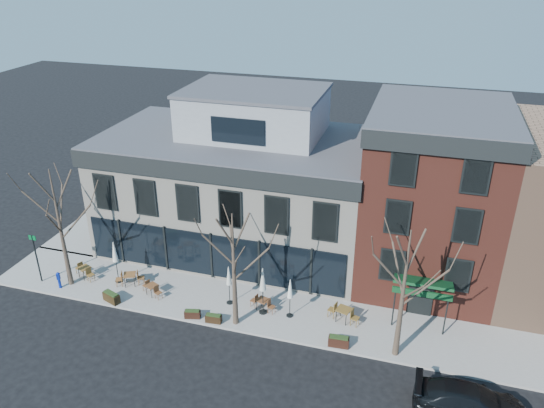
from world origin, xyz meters
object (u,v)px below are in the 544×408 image
(parked_sedan, at_px, (471,403))
(call_box, at_px, (59,279))
(cafe_set_0, at_px, (85,271))
(umbrella_0, at_px, (115,254))

(parked_sedan, xyz_separation_m, call_box, (-24.51, 3.14, 0.01))
(parked_sedan, bearing_deg, call_box, 82.68)
(call_box, relative_size, cafe_set_0, 0.66)
(cafe_set_0, bearing_deg, umbrella_0, 5.04)
(parked_sedan, distance_m, cafe_set_0, 24.12)
(cafe_set_0, height_order, umbrella_0, umbrella_0)
(cafe_set_0, bearing_deg, parked_sedan, -11.05)
(call_box, bearing_deg, umbrella_0, 28.13)
(call_box, height_order, umbrella_0, umbrella_0)
(parked_sedan, relative_size, call_box, 4.44)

